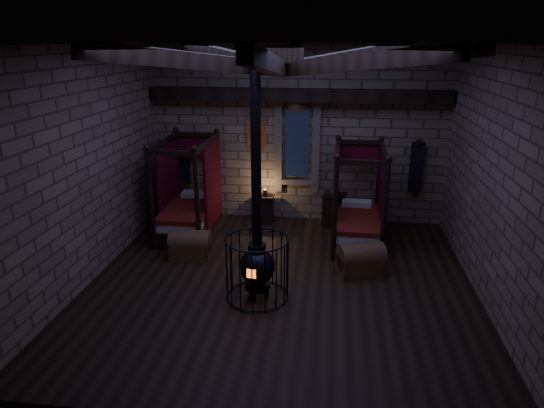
# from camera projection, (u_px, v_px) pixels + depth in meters

# --- Properties ---
(room) EXTENTS (7.02, 7.02, 4.29)m
(room) POSITION_uv_depth(u_px,v_px,m) (282.00, 74.00, 7.82)
(room) COLOR black
(room) RESTS_ON ground
(bed_left) EXTENTS (1.13, 2.10, 2.17)m
(bed_left) POSITION_uv_depth(u_px,v_px,m) (190.00, 210.00, 11.19)
(bed_left) COLOR black
(bed_left) RESTS_ON ground
(bed_right) EXTENTS (1.09, 2.04, 2.11)m
(bed_right) POSITION_uv_depth(u_px,v_px,m) (357.00, 219.00, 10.62)
(bed_right) COLOR black
(bed_right) RESTS_ON ground
(trunk_left) EXTENTS (0.85, 0.57, 0.60)m
(trunk_left) POSITION_uv_depth(u_px,v_px,m) (190.00, 245.00, 9.92)
(trunk_left) COLOR brown
(trunk_left) RESTS_ON ground
(trunk_right) EXTENTS (0.97, 0.78, 0.62)m
(trunk_right) POSITION_uv_depth(u_px,v_px,m) (361.00, 260.00, 9.24)
(trunk_right) COLOR brown
(trunk_right) RESTS_ON ground
(nightstand_left) EXTENTS (0.44, 0.42, 0.84)m
(nightstand_left) POSITION_uv_depth(u_px,v_px,m) (265.00, 208.00, 11.81)
(nightstand_left) COLOR black
(nightstand_left) RESTS_ON ground
(nightstand_right) EXTENTS (0.61, 0.59, 0.87)m
(nightstand_right) POSITION_uv_depth(u_px,v_px,m) (334.00, 210.00, 11.57)
(nightstand_right) COLOR black
(nightstand_right) RESTS_ON ground
(stove) EXTENTS (1.09, 1.09, 4.05)m
(stove) POSITION_uv_depth(u_px,v_px,m) (257.00, 264.00, 8.24)
(stove) COLOR black
(stove) RESTS_ON ground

